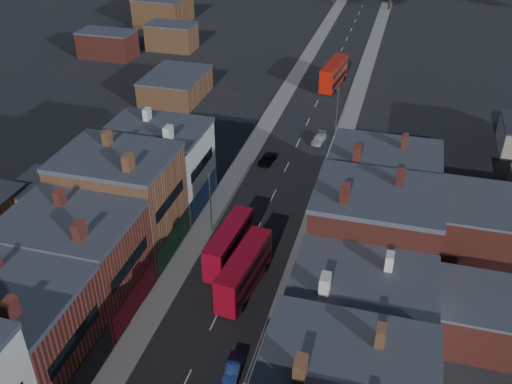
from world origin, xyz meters
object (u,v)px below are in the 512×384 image
Objects in this scene: bus_2 at (334,73)px; car_3 at (319,139)px; ped_3 at (280,363)px; car_1 at (234,369)px; car_2 at (267,159)px; bus_0 at (229,243)px; bus_1 at (244,270)px.

car_3 is (1.58, -24.00, -1.99)m from bus_2.
bus_2 reaches higher than ped_3.
bus_2 is 70.00m from ped_3.
car_1 is 38.98m from car_2.
car_3 is at bearing 1.57° from ped_3.
bus_2 is 3.05× the size of car_1.
bus_0 is 16.29m from car_1.
bus_2 is at bearing 91.19° from bus_0.
bus_0 is 5.08m from bus_1.
car_1 is (5.30, -15.31, -1.67)m from bus_0.
car_2 is (-6.90, 38.36, -0.06)m from car_1.
car_3 is (1.58, 35.83, -1.81)m from bus_1.
bus_1 is at bearing -83.29° from bus_2.
car_3 is at bearing 87.56° from car_1.
ped_3 is at bearing -76.95° from car_3.
bus_1 reaches higher than car_3.
bus_1 is 2.83× the size of car_1.
car_2 is at bearing 105.76° from bus_1.
car_3 is at bearing -79.52° from bus_2.
car_1 is at bearing -66.64° from bus_0.
bus_1 is (3.00, -4.09, 0.12)m from bus_0.
car_1 is at bearing -81.43° from bus_2.
ped_3 is (10.80, -37.02, 0.54)m from car_2.
car_2 is 0.98× the size of car_3.
bus_0 reaches higher than car_2.
bus_0 is 0.95× the size of bus_1.
car_3 is at bearing 86.06° from bus_0.
car_3 is (-0.72, 47.05, -0.02)m from car_1.
bus_2 reaches higher than bus_0.
bus_2 is 2.78× the size of car_3.
bus_2 is (-0.00, 59.83, 0.18)m from bus_1.
bus_2 reaches higher than car_2.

